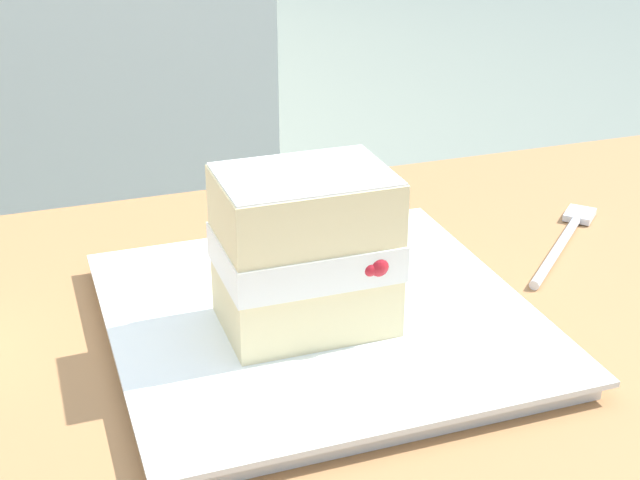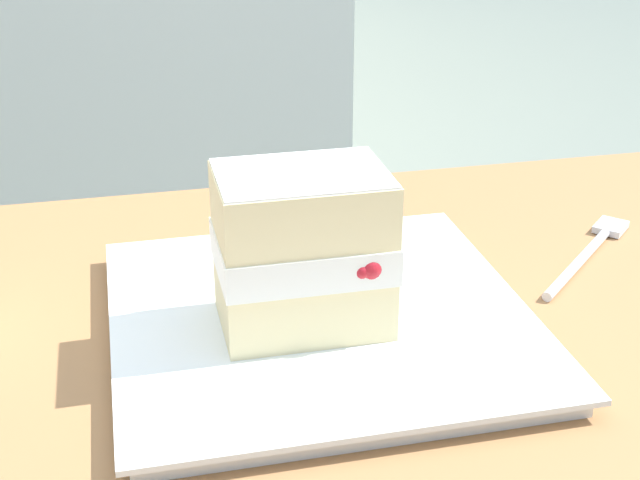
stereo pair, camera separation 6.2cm
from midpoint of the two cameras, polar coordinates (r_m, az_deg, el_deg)
name	(u,v)px [view 1 (the left image)]	position (r m, az deg, el deg)	size (l,w,h in m)	color
dessert_plate	(320,320)	(0.65, -2.74, -5.11)	(0.29, 0.29, 0.02)	white
cake_slice	(305,250)	(0.60, -3.85, -0.73)	(0.11, 0.09, 0.11)	beige
dessert_fork	(564,238)	(0.80, 12.96, 0.05)	(0.13, 0.13, 0.01)	silver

